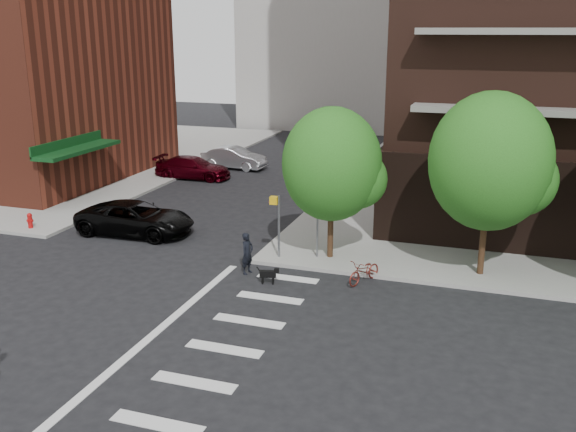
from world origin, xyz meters
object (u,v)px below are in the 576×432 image
object	(u,v)px
fire_hydrant	(30,220)
parked_car_silver	(234,158)
scooter	(364,271)
dog_walker	(247,253)
parked_car_maroon	(193,168)
parked_car_black	(136,218)

from	to	relation	value
fire_hydrant	parked_car_silver	world-z (taller)	parked_car_silver
fire_hydrant	scooter	xyz separation A→B (m)	(16.37, -1.30, -0.09)
parked_car_silver	dog_walker	size ratio (longest dim) A/B	2.72
dog_walker	parked_car_maroon	bearing A→B (deg)	48.57
scooter	parked_car_black	bearing A→B (deg)	-167.50
parked_car_black	scooter	distance (m)	11.65
fire_hydrant	parked_car_black	bearing A→B (deg)	13.50
parked_car_silver	parked_car_maroon	bearing A→B (deg)	165.07
fire_hydrant	scooter	world-z (taller)	scooter
parked_car_maroon	dog_walker	xyz separation A→B (m)	(9.52, -14.27, 0.12)
parked_car_silver	dog_walker	distance (m)	19.72
dog_walker	fire_hydrant	bearing A→B (deg)	96.19
parked_car_black	parked_car_silver	xyz separation A→B (m)	(-1.41, 14.91, -0.02)
parked_car_silver	fire_hydrant	bearing A→B (deg)	171.95
fire_hydrant	parked_car_black	xyz separation A→B (m)	(5.00, 1.20, 0.21)
scooter	dog_walker	world-z (taller)	dog_walker
parked_car_maroon	parked_car_silver	xyz separation A→B (m)	(1.29, 3.65, 0.03)
fire_hydrant	parked_car_maroon	bearing A→B (deg)	79.55
parked_car_maroon	parked_car_silver	distance (m)	3.87
fire_hydrant	parked_car_black	world-z (taller)	parked_car_black
parked_car_black	parked_car_maroon	size ratio (longest dim) A/B	1.12
fire_hydrant	dog_walker	xyz separation A→B (m)	(11.82, -1.80, 0.28)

